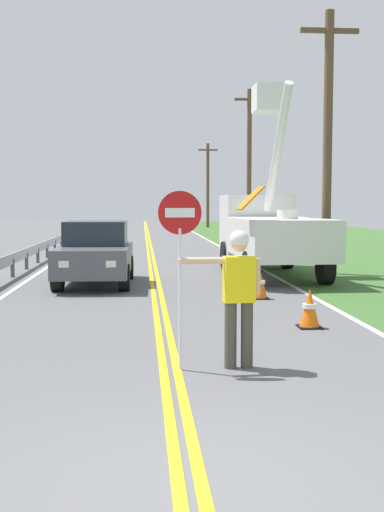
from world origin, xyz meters
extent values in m
plane|color=#5B5B5E|center=(0.00, 0.00, 0.00)|extent=(160.00, 160.00, 0.00)
cube|color=yellow|center=(-0.09, 20.00, 0.01)|extent=(0.11, 110.00, 0.01)
cube|color=yellow|center=(0.09, 20.00, 0.01)|extent=(0.11, 110.00, 0.01)
cube|color=silver|center=(3.60, 20.00, 0.01)|extent=(0.12, 110.00, 0.01)
cube|color=silver|center=(-3.60, 20.00, 0.01)|extent=(0.12, 110.00, 0.01)
cylinder|color=#474238|center=(1.02, 3.51, 0.44)|extent=(0.16, 0.16, 0.88)
cylinder|color=#474238|center=(0.80, 3.50, 0.44)|extent=(0.16, 0.16, 0.88)
cube|color=yellow|center=(0.91, 3.51, 1.18)|extent=(0.41, 0.26, 0.60)
cylinder|color=beige|center=(0.41, 3.48, 1.43)|extent=(0.60, 0.13, 0.09)
cylinder|color=beige|center=(1.15, 3.52, 1.21)|extent=(0.09, 0.09, 0.48)
sphere|color=beige|center=(0.91, 3.51, 1.65)|extent=(0.22, 0.22, 0.22)
sphere|color=white|center=(0.91, 3.51, 1.70)|extent=(0.25, 0.25, 0.25)
cylinder|color=silver|center=(0.13, 3.46, 0.92)|extent=(0.04, 0.04, 1.85)
cylinder|color=#B71414|center=(0.13, 3.46, 2.05)|extent=(0.56, 0.03, 0.56)
cube|color=white|center=(0.13, 3.44, 2.05)|extent=(0.38, 0.01, 0.12)
cube|color=silver|center=(3.52, 12.99, 1.21)|extent=(2.36, 4.63, 1.10)
cube|color=silver|center=(3.48, 16.44, 1.46)|extent=(2.23, 2.13, 2.00)
cube|color=#1E2833|center=(3.46, 17.47, 1.76)|extent=(1.98, 0.09, 0.90)
cylinder|color=silver|center=(3.54, 12.07, 1.88)|extent=(0.56, 0.56, 0.24)
cylinder|color=silver|center=(3.52, 13.33, 3.68)|extent=(0.28, 2.73, 3.49)
cube|color=white|center=(3.50, 14.60, 5.36)|extent=(0.91, 0.91, 0.80)
cube|color=orange|center=(2.37, 11.17, 2.31)|extent=(0.61, 0.81, 0.59)
cylinder|color=black|center=(2.45, 16.22, 0.46)|extent=(0.33, 0.92, 0.92)
cylinder|color=black|center=(4.51, 16.25, 0.46)|extent=(0.33, 0.92, 0.92)
cylinder|color=black|center=(2.51, 11.94, 0.46)|extent=(0.33, 0.92, 0.92)
cylinder|color=black|center=(4.57, 11.97, 0.46)|extent=(0.33, 0.92, 0.92)
cube|color=#4C5156|center=(-1.61, 12.36, 0.70)|extent=(1.92, 4.14, 0.72)
cube|color=#1E2833|center=(-1.60, 12.61, 1.38)|extent=(1.65, 1.75, 0.64)
cube|color=#EAEACC|center=(-1.09, 10.32, 0.75)|extent=(0.24, 0.06, 0.16)
cube|color=#EAEACC|center=(-2.20, 10.34, 0.75)|extent=(0.24, 0.06, 0.16)
cylinder|color=black|center=(-0.81, 11.07, 0.34)|extent=(0.29, 0.69, 0.68)
cylinder|color=black|center=(-2.45, 11.10, 0.34)|extent=(0.29, 0.69, 0.68)
cylinder|color=black|center=(-0.76, 13.61, 0.34)|extent=(0.29, 0.69, 0.68)
cylinder|color=black|center=(-2.40, 13.64, 0.34)|extent=(0.29, 0.69, 0.68)
cylinder|color=brown|center=(5.33, 14.54, 3.99)|extent=(0.28, 0.28, 7.99)
cube|color=brown|center=(5.33, 14.54, 7.39)|extent=(1.80, 0.14, 0.14)
cylinder|color=brown|center=(5.98, 32.59, 4.44)|extent=(0.28, 0.28, 8.88)
cube|color=brown|center=(5.98, 32.59, 8.28)|extent=(1.80, 0.14, 0.14)
cylinder|color=brown|center=(5.75, 53.98, 3.88)|extent=(0.28, 0.28, 7.76)
cube|color=brown|center=(5.75, 53.98, 7.16)|extent=(1.80, 0.14, 0.14)
cone|color=orange|center=(2.56, 6.10, 0.35)|extent=(0.36, 0.36, 0.70)
cylinder|color=white|center=(2.56, 6.10, 0.39)|extent=(0.25, 0.25, 0.08)
cube|color=black|center=(2.56, 6.10, 0.01)|extent=(0.40, 0.40, 0.03)
cone|color=orange|center=(2.32, 9.53, 0.35)|extent=(0.36, 0.36, 0.70)
cylinder|color=white|center=(2.32, 9.53, 0.39)|extent=(0.25, 0.25, 0.08)
cube|color=black|center=(2.32, 9.53, 0.01)|extent=(0.40, 0.40, 0.03)
cube|color=#9EA0A3|center=(-4.20, 15.51, 0.55)|extent=(0.06, 32.00, 0.32)
cube|color=#4C4C51|center=(-4.20, 14.36, 0.28)|extent=(0.10, 0.10, 0.55)
cube|color=#4C4C51|center=(-4.20, 16.65, 0.28)|extent=(0.10, 0.10, 0.55)
cube|color=#4C4C51|center=(-4.20, 18.94, 0.28)|extent=(0.10, 0.10, 0.55)
cube|color=#4C4C51|center=(-4.20, 21.22, 0.28)|extent=(0.10, 0.10, 0.55)
cube|color=#4C4C51|center=(-4.20, 23.51, 0.28)|extent=(0.10, 0.10, 0.55)
cube|color=#4C4C51|center=(-4.20, 25.79, 0.28)|extent=(0.10, 0.10, 0.55)
cube|color=#4C4C51|center=(-4.20, 28.08, 0.28)|extent=(0.10, 0.10, 0.55)
cube|color=#4C4C51|center=(-4.20, 30.36, 0.28)|extent=(0.10, 0.10, 0.55)
camera|label=1|loc=(-0.35, -4.62, 2.16)|focal=44.31mm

